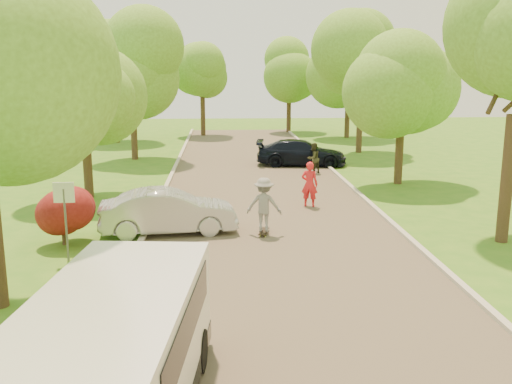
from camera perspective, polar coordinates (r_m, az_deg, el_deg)
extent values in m
plane|color=#35711A|center=(12.25, 4.50, -12.42)|extent=(100.00, 100.00, 0.00)
cube|color=#4C4438|center=(19.76, 1.29, -2.76)|extent=(8.00, 60.00, 0.01)
cube|color=#B2AD9E|center=(19.83, -10.47, -2.75)|extent=(0.18, 60.00, 0.12)
cube|color=#B2AD9E|center=(20.48, 12.67, -2.36)|extent=(0.18, 60.00, 0.12)
cylinder|color=#59595E|center=(16.12, -18.46, -3.18)|extent=(0.06, 0.06, 2.00)
cube|color=white|center=(15.92, -18.68, -0.05)|extent=(0.55, 0.04, 0.55)
cylinder|color=#382619|center=(17.81, -18.67, -3.93)|extent=(0.12, 0.12, 0.70)
sphere|color=#590F0F|center=(17.63, -18.83, -1.58)|extent=(1.70, 1.70, 1.70)
sphere|color=#528223|center=(12.75, -23.43, 13.81)|extent=(3.45, 3.45, 3.45)
cylinder|color=#382619|center=(23.90, -16.53, 3.20)|extent=(0.36, 0.36, 3.15)
sphere|color=#528223|center=(23.65, -16.94, 9.99)|extent=(4.20, 4.20, 4.20)
sphere|color=#528223|center=(23.51, -15.52, 11.60)|extent=(3.15, 3.15, 3.15)
cylinder|color=#382619|center=(33.55, -12.14, 6.45)|extent=(0.36, 0.36, 3.83)
sphere|color=#528223|center=(33.40, -12.40, 12.17)|extent=(4.80, 4.80, 4.80)
sphere|color=#528223|center=(33.31, -11.20, 13.47)|extent=(3.60, 3.60, 3.60)
cylinder|color=#382619|center=(18.38, 23.80, 1.16)|extent=(0.36, 0.36, 3.83)
cylinder|color=#382619|center=(26.50, 14.15, 4.41)|extent=(0.36, 0.36, 3.38)
sphere|color=#528223|center=(26.28, 14.50, 10.91)|extent=(4.40, 4.40, 4.40)
sphere|color=#528223|center=(26.49, 15.96, 12.27)|extent=(3.30, 3.30, 3.30)
cylinder|color=#382619|center=(36.20, 10.33, 7.10)|extent=(0.36, 0.36, 4.05)
sphere|color=#528223|center=(36.08, 10.55, 12.78)|extent=(5.20, 5.20, 5.20)
sphere|color=#528223|center=(36.29, 11.83, 13.95)|extent=(3.90, 3.90, 3.90)
cylinder|color=#382619|center=(41.81, -13.81, 7.29)|extent=(0.36, 0.36, 3.60)
sphere|color=#528223|center=(41.68, -14.04, 11.81)|extent=(5.00, 5.00, 5.00)
sphere|color=#528223|center=(41.56, -13.05, 12.89)|extent=(3.75, 3.75, 3.75)
cylinder|color=#382619|center=(44.20, 9.13, 7.87)|extent=(0.36, 0.36, 3.83)
sphere|color=#528223|center=(44.09, 9.28, 12.30)|extent=(5.00, 5.00, 5.00)
sphere|color=#528223|center=(44.27, 10.28, 13.23)|extent=(3.75, 3.75, 3.75)
cylinder|color=#382619|center=(45.17, -5.33, 7.78)|extent=(0.36, 0.36, 3.38)
sphere|color=#528223|center=(45.05, -5.41, 11.74)|extent=(4.80, 4.80, 4.80)
sphere|color=#528223|center=(45.03, -4.49, 12.68)|extent=(3.60, 3.60, 3.60)
cylinder|color=#382619|center=(47.47, 3.30, 8.15)|extent=(0.36, 0.36, 3.60)
sphere|color=#528223|center=(47.36, 3.35, 12.14)|extent=(5.00, 5.00, 5.00)
sphere|color=#528223|center=(47.46, 4.28, 13.03)|extent=(3.75, 3.75, 3.75)
cube|color=white|center=(8.49, -14.38, -16.13)|extent=(2.66, 5.55, 1.84)
cube|color=black|center=(8.53, -14.00, -12.61)|extent=(2.53, 4.00, 0.61)
cylinder|color=black|center=(10.61, -16.42, -14.78)|extent=(0.34, 0.76, 0.74)
cylinder|color=black|center=(10.19, -5.87, -15.50)|extent=(0.34, 0.76, 0.74)
imported|color=#B2B2B7|center=(18.17, -8.74, -1.96)|extent=(4.41, 1.99, 1.41)
imported|color=black|center=(30.89, 4.55, 3.94)|extent=(5.02, 2.53, 1.40)
cube|color=black|center=(17.98, 0.80, -3.94)|extent=(0.42, 0.91, 0.02)
cylinder|color=#BFCC4C|center=(18.29, 1.17, -3.86)|extent=(0.04, 0.07, 0.07)
cylinder|color=#BFCC4C|center=(18.31, 0.69, -3.84)|extent=(0.04, 0.07, 0.07)
cylinder|color=#BFCC4C|center=(17.69, 0.92, -4.41)|extent=(0.04, 0.07, 0.07)
cylinder|color=#BFCC4C|center=(17.71, 0.42, -4.39)|extent=(0.04, 0.07, 0.07)
imported|color=gray|center=(17.76, 0.81, -1.27)|extent=(1.21, 0.85, 1.70)
imported|color=red|center=(21.51, 5.37, 0.77)|extent=(0.74, 0.61, 1.73)
imported|color=#2F311D|center=(28.49, 5.76, 3.37)|extent=(0.95, 0.92, 1.54)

